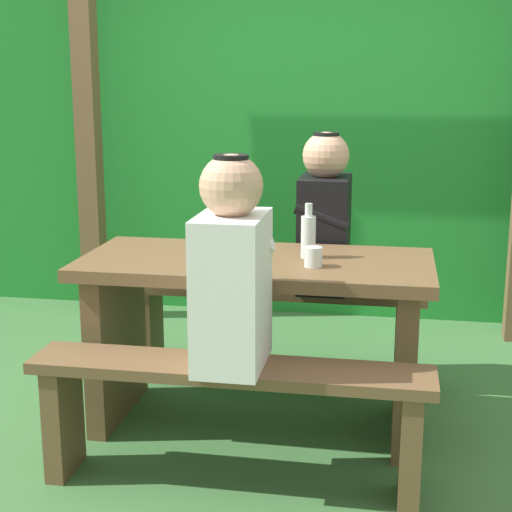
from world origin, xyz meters
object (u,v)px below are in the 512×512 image
bench_near (230,400)px  cell_phone (244,265)px  drinking_glass (313,257)px  picnic_table (256,313)px  bench_far (275,313)px  person_black_coat (325,218)px  person_white_shirt (232,270)px  bottle_left (308,235)px

bench_near → cell_phone: bearing=93.1°
drinking_glass → cell_phone: 0.27m
picnic_table → bench_far: (0.00, 0.52, -0.16)m
bench_far → person_black_coat: 0.52m
person_white_shirt → bench_far: bearing=90.6°
person_white_shirt → bottle_left: size_ratio=3.28×
person_black_coat → drinking_glass: size_ratio=9.35×
person_white_shirt → drinking_glass: person_white_shirt is taller
cell_phone → person_white_shirt: bearing=-115.3°
person_black_coat → drinking_glass: person_black_coat is taller
picnic_table → drinking_glass: bearing=-21.6°
bench_far → drinking_glass: size_ratio=18.19×
drinking_glass → picnic_table: bearing=158.4°
bench_far → cell_phone: 0.76m
bench_near → person_black_coat: size_ratio=1.95×
bench_far → cell_phone: size_ratio=10.00×
bench_near → bottle_left: bearing=70.5°
drinking_glass → bottle_left: size_ratio=0.35×
bench_far → person_white_shirt: 1.13m
bench_near → person_white_shirt: 0.46m
person_white_shirt → person_black_coat: size_ratio=1.00×
picnic_table → person_black_coat: person_black_coat is taller
person_black_coat → bench_far: bearing=179.2°
picnic_table → drinking_glass: 0.37m
drinking_glass → bench_far: bearing=111.4°
bench_near → cell_phone: (-0.02, 0.38, 0.39)m
bench_near → bench_far: size_ratio=1.00×
drinking_glass → cell_phone: size_ratio=0.55×
bottle_left → cell_phone: size_ratio=1.57×
bench_near → person_black_coat: person_black_coat is taller
picnic_table → person_black_coat: (0.22, 0.51, 0.31)m
person_white_shirt → drinking_glass: size_ratio=9.35×
picnic_table → drinking_glass: (0.24, -0.09, 0.26)m
person_black_coat → cell_phone: (-0.25, -0.65, -0.07)m
drinking_glass → bottle_left: bottle_left is taller
bench_near → bottle_left: (0.20, 0.57, 0.48)m
cell_phone → bottle_left: bearing=11.2°
person_black_coat → cell_phone: person_black_coat is taller
bench_far → cell_phone: (-0.02, -0.66, 0.39)m
bench_far → person_black_coat: person_black_coat is taller
picnic_table → cell_phone: size_ratio=10.00×
picnic_table → bench_near: 0.54m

